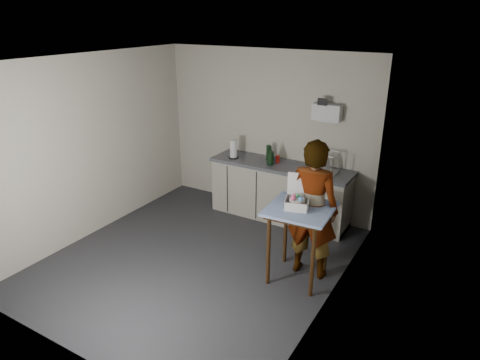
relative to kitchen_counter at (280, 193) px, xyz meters
The scene contains 15 objects.
ground 1.80m from the kitchen_counter, 103.24° to the right, with size 4.00×4.00×0.00m, color #29292E.
wall_back 1.00m from the kitchen_counter, 144.05° to the left, with size 3.60×0.02×2.60m, color beige.
wall_right 2.36m from the kitchen_counter, 50.73° to the right, with size 0.02×4.00×2.60m, color beige.
wall_left 2.91m from the kitchen_counter, 142.18° to the right, with size 0.02×4.00×2.60m, color beige.
ceiling 2.78m from the kitchen_counter, 103.24° to the right, with size 3.60×4.00×0.01m, color white.
kitchen_counter is the anchor object (origin of this frame).
wall_shelf 1.47m from the kitchen_counter, 20.15° to the left, with size 0.42×0.18×0.37m.
side_table 1.74m from the kitchen_counter, 56.96° to the right, with size 0.78×0.78×0.96m.
standing_man 1.65m from the kitchen_counter, 50.84° to the right, with size 0.64×0.42×1.76m, color #B2A593.
soap_bottle 0.65m from the kitchen_counter, 145.69° to the right, with size 0.11×0.11×0.29m, color black.
soda_can 0.55m from the kitchen_counter, 150.32° to the left, with size 0.06×0.06×0.12m, color red.
dark_bottle 0.66m from the kitchen_counter, 162.80° to the left, with size 0.07×0.07×0.25m, color black.
paper_towel 1.02m from the kitchen_counter, behind, with size 0.17×0.17×0.30m.
dish_rack 0.86m from the kitchen_counter, ahead, with size 0.45×0.33×0.31m.
bakery_box 1.78m from the kitchen_counter, 58.33° to the right, with size 0.34×0.35×0.38m.
Camera 1 is at (3.01, -3.99, 3.10)m, focal length 32.00 mm.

